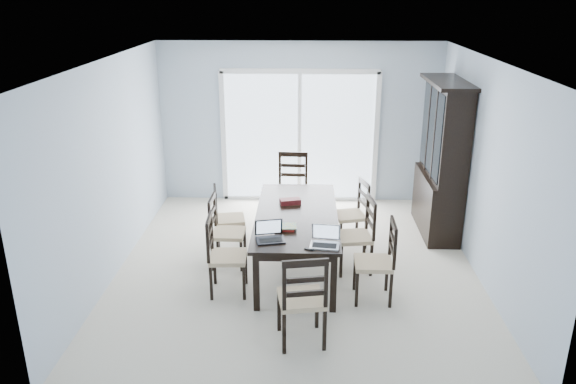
% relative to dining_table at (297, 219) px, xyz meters
% --- Properties ---
extents(floor, '(5.00, 5.00, 0.00)m').
position_rel_dining_table_xyz_m(floor, '(0.00, 0.00, -0.67)').
color(floor, silver).
rests_on(floor, ground).
extents(ceiling, '(5.00, 5.00, 0.00)m').
position_rel_dining_table_xyz_m(ceiling, '(0.00, 0.00, 1.93)').
color(ceiling, white).
rests_on(ceiling, back_wall).
extents(back_wall, '(4.50, 0.02, 2.60)m').
position_rel_dining_table_xyz_m(back_wall, '(0.00, 2.50, 0.63)').
color(back_wall, '#ACBCCD').
rests_on(back_wall, floor).
extents(wall_left, '(0.02, 5.00, 2.60)m').
position_rel_dining_table_xyz_m(wall_left, '(-2.25, 0.00, 0.63)').
color(wall_left, '#ACBCCD').
rests_on(wall_left, floor).
extents(wall_right, '(0.02, 5.00, 2.60)m').
position_rel_dining_table_xyz_m(wall_right, '(2.25, 0.00, 0.63)').
color(wall_right, '#ACBCCD').
rests_on(wall_right, floor).
extents(balcony, '(4.50, 2.00, 0.10)m').
position_rel_dining_table_xyz_m(balcony, '(0.00, 3.50, -0.72)').
color(balcony, gray).
rests_on(balcony, ground).
extents(railing, '(4.50, 0.06, 1.10)m').
position_rel_dining_table_xyz_m(railing, '(0.00, 4.50, -0.12)').
color(railing, '#99999E').
rests_on(railing, balcony).
extents(dining_table, '(1.00, 2.20, 0.75)m').
position_rel_dining_table_xyz_m(dining_table, '(0.00, 0.00, 0.00)').
color(dining_table, black).
rests_on(dining_table, floor).
extents(china_hutch, '(0.50, 1.38, 2.20)m').
position_rel_dining_table_xyz_m(china_hutch, '(2.02, 1.25, 0.40)').
color(china_hutch, black).
rests_on(china_hutch, floor).
extents(sliding_door, '(2.52, 0.05, 2.18)m').
position_rel_dining_table_xyz_m(sliding_door, '(0.00, 2.48, 0.41)').
color(sliding_door, silver).
rests_on(sliding_door, floor).
extents(chair_left_near, '(0.44, 0.43, 1.10)m').
position_rel_dining_table_xyz_m(chair_left_near, '(-0.87, -0.62, -0.09)').
color(chair_left_near, black).
rests_on(chair_left_near, floor).
extents(chair_left_mid, '(0.42, 0.41, 1.07)m').
position_rel_dining_table_xyz_m(chair_left_mid, '(-0.96, 0.08, -0.11)').
color(chair_left_mid, black).
rests_on(chair_left_mid, floor).
extents(chair_left_far, '(0.46, 0.45, 1.02)m').
position_rel_dining_table_xyz_m(chair_left_far, '(-1.00, 0.58, -0.14)').
color(chair_left_far, black).
rests_on(chair_left_far, floor).
extents(chair_right_near, '(0.43, 0.42, 1.10)m').
position_rel_dining_table_xyz_m(chair_right_near, '(0.97, -0.71, -0.09)').
color(chair_right_near, black).
rests_on(chair_right_near, floor).
extents(chair_right_mid, '(0.48, 0.47, 1.11)m').
position_rel_dining_table_xyz_m(chair_right_mid, '(0.81, 0.00, -0.09)').
color(chair_right_mid, black).
rests_on(chair_right_mid, floor).
extents(chair_right_far, '(0.50, 0.49, 1.06)m').
position_rel_dining_table_xyz_m(chair_right_far, '(0.80, 0.76, -0.11)').
color(chair_right_far, black).
rests_on(chair_right_far, floor).
extents(chair_end_near, '(0.51, 0.52, 1.17)m').
position_rel_dining_table_xyz_m(chair_end_near, '(0.09, -1.65, -0.05)').
color(chair_end_near, black).
rests_on(chair_end_near, floor).
extents(chair_end_far, '(0.47, 0.49, 1.19)m').
position_rel_dining_table_xyz_m(chair_end_far, '(-0.09, 1.65, -0.04)').
color(chair_end_far, black).
rests_on(chair_end_far, floor).
extents(laptop_dark, '(0.35, 0.28, 0.21)m').
position_rel_dining_table_xyz_m(laptop_dark, '(-0.27, -0.80, 0.13)').
color(laptop_dark, black).
rests_on(laptop_dark, dining_table).
extents(laptop_silver, '(0.34, 0.26, 0.22)m').
position_rel_dining_table_xyz_m(laptop_silver, '(0.32, -0.92, 0.13)').
color(laptop_silver, '#B8B8BA').
rests_on(laptop_silver, dining_table).
extents(book_stack, '(0.26, 0.20, 0.04)m').
position_rel_dining_table_xyz_m(book_stack, '(-0.12, -0.47, 0.10)').
color(book_stack, maroon).
rests_on(book_stack, dining_table).
extents(cell_phone, '(0.11, 0.09, 0.01)m').
position_rel_dining_table_xyz_m(cell_phone, '(0.16, -1.00, 0.08)').
color(cell_phone, black).
rests_on(cell_phone, dining_table).
extents(game_box, '(0.28, 0.19, 0.07)m').
position_rel_dining_table_xyz_m(game_box, '(-0.09, 0.33, 0.11)').
color(game_box, '#531510').
rests_on(game_box, dining_table).
extents(hot_tub, '(1.93, 1.80, 0.86)m').
position_rel_dining_table_xyz_m(hot_tub, '(-0.72, 3.62, -0.24)').
color(hot_tub, brown).
rests_on(hot_tub, balcony).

